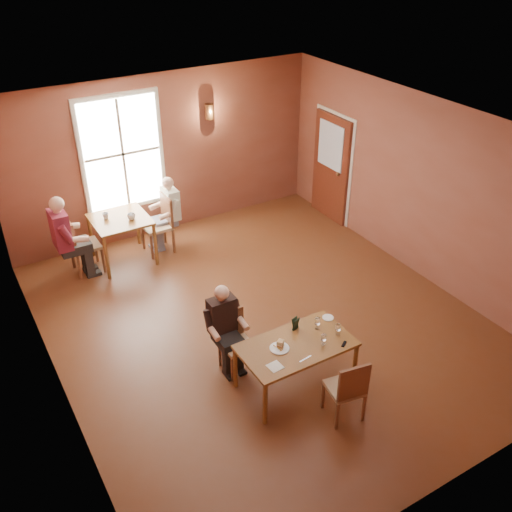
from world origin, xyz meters
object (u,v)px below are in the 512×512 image
diner_white (158,219)px  main_table (295,365)px  chair_diner_white (157,225)px  chair_empty (345,386)px  diner_main (238,335)px  chair_diner_maroon (85,244)px  second_table (123,240)px  diner_maroon (81,233)px  chair_diner_main (237,344)px

diner_white → main_table: bearing=-177.6°
chair_diner_white → diner_white: size_ratio=0.81×
main_table → diner_white: 4.16m
chair_empty → diner_main: bearing=127.6°
chair_diner_maroon → second_table: bearing=90.0°
diner_white → chair_diner_maroon: size_ratio=1.26×
chair_diner_maroon → diner_maroon: 0.22m
chair_diner_white → diner_white: diner_white is taller
chair_diner_maroon → chair_diner_main: bearing=16.0°
chair_diner_main → diner_white: bearing=-95.3°
chair_diner_main → chair_diner_maroon: 3.63m
main_table → chair_diner_maroon: (-1.50, 4.14, 0.18)m
chair_empty → chair_diner_maroon: chair_diner_maroon is taller
diner_white → chair_diner_maroon: 1.34m
diner_main → diner_white: 3.54m
diner_main → chair_empty: diner_main is taller
second_table → diner_maroon: 0.75m
main_table → second_table: 4.23m
chair_empty → diner_maroon: diner_maroon is taller
chair_diner_main → diner_white: (0.33, 3.49, 0.22)m
chair_diner_main → chair_diner_white: bearing=-94.9°
diner_main → second_table: (-0.35, 3.52, -0.19)m
chair_diner_white → chair_diner_maroon: 1.30m
chair_empty → diner_white: bearing=104.1°
chair_empty → chair_diner_white: chair_diner_white is taller
diner_main → chair_diner_maroon: bearing=-74.1°
diner_main → chair_diner_white: 3.54m
chair_diner_main → chair_diner_maroon: bearing=-74.0°
main_table → chair_diner_maroon: 4.41m
chair_diner_main → chair_diner_maroon: (-1.00, 3.49, 0.08)m
main_table → chair_diner_main: size_ratio=1.66×
second_table → diner_white: size_ratio=0.73×
chair_empty → second_table: chair_empty is taller
chair_diner_white → diner_maroon: bearing=90.0°
chair_diner_maroon → chair_empty: bearing=19.5°
main_table → diner_main: 0.84m
chair_diner_maroon → diner_maroon: (-0.03, 0.00, 0.22)m
diner_white → diner_main: bearing=174.7°
chair_empty → chair_diner_maroon: size_ratio=0.88×
second_table → diner_white: 0.72m
main_table → chair_diner_maroon: chair_diner_maroon is taller
chair_diner_main → diner_white: diner_white is taller
chair_diner_white → diner_white: bearing=-90.0°
diner_main → diner_white: (0.33, 3.52, 0.05)m
main_table → diner_white: diner_white is taller
chair_empty → diner_maroon: 5.18m
second_table → chair_diner_main: bearing=-84.2°
second_table → chair_diner_maroon: (-0.65, 0.00, 0.10)m
chair_empty → diner_maroon: (-1.75, 4.87, 0.28)m
diner_main → diner_white: size_ratio=0.93×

